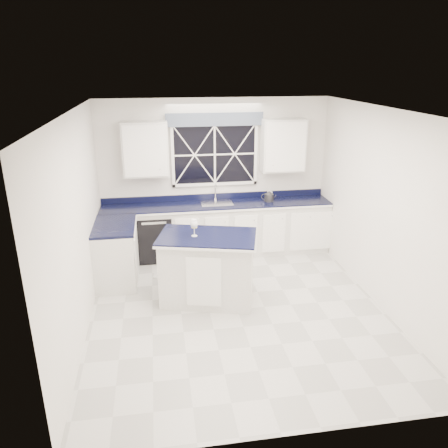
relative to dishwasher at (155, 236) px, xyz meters
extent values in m
plane|color=beige|center=(1.10, -1.95, -0.41)|extent=(4.50, 4.50, 0.00)
cube|color=white|center=(1.10, 0.30, 0.94)|extent=(4.00, 0.10, 2.70)
cube|color=white|center=(1.10, 0.00, 0.04)|extent=(3.98, 0.60, 0.90)
cube|color=white|center=(-0.60, -0.80, 0.04)|extent=(0.60, 1.00, 0.90)
cube|color=black|center=(1.10, 0.00, 0.51)|extent=(3.98, 0.64, 0.04)
cube|color=black|center=(0.00, 0.00, 0.00)|extent=(0.60, 0.58, 0.82)
cube|color=black|center=(1.10, 0.27, 1.34)|extent=(1.40, 0.02, 1.00)
cube|color=#50606F|center=(1.10, 0.21, 1.94)|extent=(1.65, 0.04, 0.22)
cube|color=white|center=(-0.07, 0.13, 1.49)|extent=(0.75, 0.34, 0.90)
cube|color=white|center=(2.28, 0.13, 1.49)|extent=(0.75, 0.34, 0.90)
cylinder|color=silver|center=(1.10, 0.22, 0.55)|extent=(0.05, 0.05, 0.04)
cylinder|color=silver|center=(1.10, 0.22, 0.69)|extent=(0.02, 0.02, 0.28)
cylinder|color=silver|center=(1.10, 0.13, 0.82)|extent=(0.02, 0.18, 0.02)
cube|color=white|center=(0.73, -1.60, 0.07)|extent=(1.42, 1.04, 0.95)
cube|color=black|center=(0.73, -1.60, 0.56)|extent=(1.49, 1.12, 0.04)
cube|color=beige|center=(0.58, -0.60, -0.40)|extent=(1.28, 0.93, 0.01)
cube|color=black|center=(0.58, -0.60, -0.39)|extent=(1.13, 0.78, 0.01)
cylinder|color=#2E2E31|center=(2.02, -0.01, 0.60)|extent=(0.21, 0.21, 0.13)
cone|color=#2E2E31|center=(2.02, -0.01, 0.69)|extent=(0.18, 0.18, 0.06)
torus|color=#2E2E31|center=(1.95, 0.03, 0.61)|extent=(0.11, 0.06, 0.11)
cylinder|color=#2E2E31|center=(2.11, -0.05, 0.62)|extent=(0.07, 0.04, 0.09)
cylinder|color=white|center=(0.56, -1.59, 0.59)|extent=(0.08, 0.08, 0.01)
cylinder|color=white|center=(0.56, -1.59, 0.66)|extent=(0.01, 0.01, 0.13)
ellipsoid|color=white|center=(0.56, -1.59, 0.76)|extent=(0.10, 0.10, 0.13)
cylinder|color=#DDD475|center=(0.56, -1.59, 0.74)|extent=(0.08, 0.08, 0.05)
imported|color=silver|center=(2.08, 0.13, 0.63)|extent=(0.11, 0.11, 0.20)
camera|label=1|loc=(0.09, -7.17, 2.82)|focal=35.00mm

